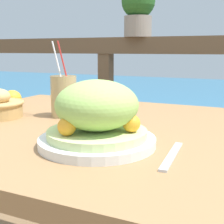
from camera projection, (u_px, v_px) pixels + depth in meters
name	position (u px, v px, depth m)	size (l,w,h in m)	color
patio_table	(119.00, 156.00, 0.90)	(1.23, 0.89, 0.72)	#997047
railing_fence	(183.00, 91.00, 1.65)	(2.80, 0.08, 1.01)	brown
sea_backdrop	(223.00, 109.00, 3.99)	(12.00, 4.00, 0.39)	teal
salad_plate	(97.00, 118.00, 0.71)	(0.27, 0.27, 0.15)	silver
drink_glass	(64.00, 96.00, 1.02)	(0.08, 0.08, 0.25)	tan
potted_plant	(138.00, 9.00, 1.67)	(0.18, 0.18, 0.28)	gray
fork	(172.00, 156.00, 0.65)	(0.03, 0.18, 0.00)	silver
orange_near_glass	(13.00, 99.00, 1.18)	(0.07, 0.07, 0.07)	#F9A328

